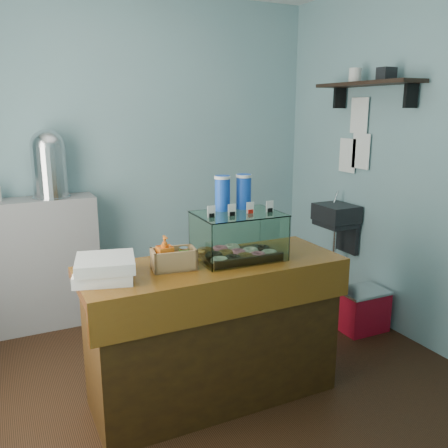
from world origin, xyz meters
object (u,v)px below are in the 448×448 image
display_case (236,231)px  coffee_urn (49,162)px  counter (214,330)px  red_cooler (362,309)px

display_case → coffee_urn: 1.80m
display_case → coffee_urn: coffee_urn is taller
counter → display_case: bearing=16.4°
display_case → coffee_urn: size_ratio=0.96×
red_cooler → display_case: bearing=-167.5°
counter → coffee_urn: bearing=115.0°
counter → coffee_urn: size_ratio=2.91×
display_case → red_cooler: 1.62m
counter → red_cooler: counter is taller
display_case → coffee_urn: bearing=122.7°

